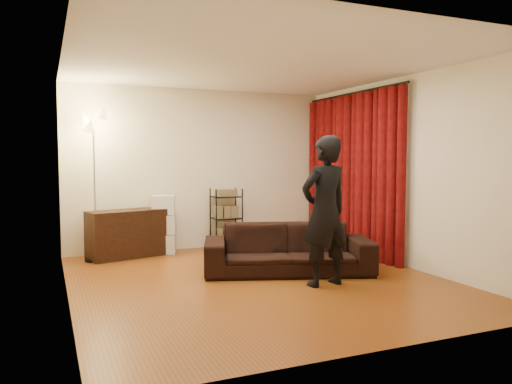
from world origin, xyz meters
name	(u,v)px	position (x,y,z in m)	size (l,w,h in m)	color
floor	(258,280)	(0.00, 0.00, 0.00)	(5.00, 5.00, 0.00)	brown
ceiling	(258,64)	(0.00, 0.00, 2.70)	(5.00, 5.00, 0.00)	white
wall_back	(200,169)	(0.00, 2.50, 1.35)	(5.00, 5.00, 0.00)	#F0E6C7
wall_front	(383,184)	(0.00, -2.50, 1.35)	(5.00, 5.00, 0.00)	#F0E6C7
wall_left	(65,176)	(-2.25, 0.00, 1.35)	(5.00, 5.00, 0.00)	#F0E6C7
wall_right	(403,172)	(2.25, 0.00, 1.35)	(5.00, 5.00, 0.00)	#F0E6C7
curtain_rod	(354,93)	(2.15, 1.12, 2.58)	(0.04, 0.04, 2.65)	black
curtain	(351,175)	(2.13, 1.12, 1.28)	(0.22, 2.65, 2.55)	#640E0F
sofa	(288,249)	(0.54, 0.23, 0.33)	(2.23, 0.87, 0.65)	black
person	(325,211)	(0.65, -0.53, 0.91)	(0.66, 0.44, 1.82)	black
media_cabinet	(129,233)	(-1.26, 2.17, 0.37)	(1.26, 0.47, 0.74)	black
storage_boxes	(164,224)	(-0.70, 2.24, 0.47)	(0.38, 0.30, 0.95)	silver
wire_shelf	(226,218)	(0.38, 2.28, 0.51)	(0.47, 0.33, 1.02)	black
floor_lamp	(94,187)	(-1.78, 2.05, 1.12)	(0.40, 0.40, 2.23)	silver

